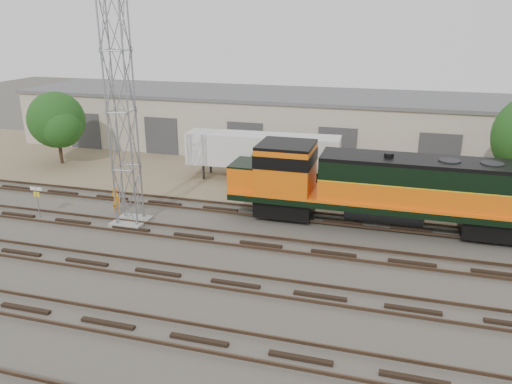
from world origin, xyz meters
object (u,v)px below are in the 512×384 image
(signal_tower, at_px, (122,115))
(worker, at_px, (116,200))
(locomotive, at_px, (380,186))
(semi_trailer, at_px, (266,152))

(signal_tower, height_order, worker, signal_tower)
(locomotive, xyz_separation_m, worker, (-16.23, -2.32, -1.69))
(signal_tower, height_order, semi_trailer, signal_tower)
(signal_tower, xyz_separation_m, worker, (-1.70, 1.23, -5.76))
(signal_tower, xyz_separation_m, semi_trailer, (5.74, 10.56, -4.37))
(locomotive, bearing_deg, semi_trailer, 141.46)
(worker, height_order, semi_trailer, semi_trailer)
(signal_tower, bearing_deg, semi_trailer, 61.47)
(locomotive, bearing_deg, worker, -171.85)
(locomotive, height_order, signal_tower, signal_tower)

